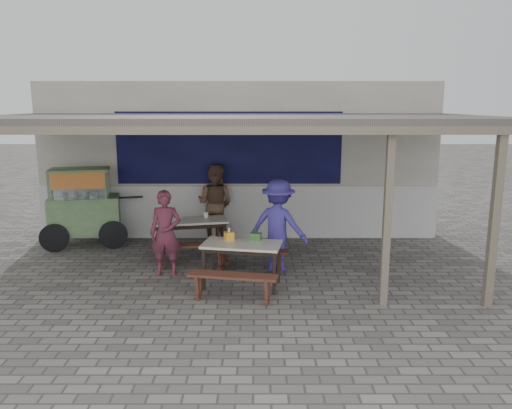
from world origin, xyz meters
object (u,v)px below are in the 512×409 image
at_px(bench_left_street, 195,250).
at_px(donation_box, 256,236).
at_px(bench_right_street, 232,282).
at_px(vendor_cart, 83,204).
at_px(patron_street_side, 166,233).
at_px(bench_right_wall, 250,255).
at_px(tissue_box, 229,236).
at_px(condiment_jar, 206,215).
at_px(patron_wall_side, 215,204).
at_px(condiment_bowl, 177,218).
at_px(bench_left_wall, 190,231).
at_px(table_right, 242,248).
at_px(patron_right_table, 278,225).
at_px(table_left, 192,224).

height_order(bench_left_street, donation_box, donation_box).
height_order(bench_right_street, vendor_cart, vendor_cart).
height_order(bench_left_street, patron_street_side, patron_street_side).
xyz_separation_m(bench_right_street, bench_right_wall, (0.25, 1.38, 0.00)).
xyz_separation_m(tissue_box, donation_box, (0.45, -0.01, -0.01)).
bearing_deg(condiment_jar, donation_box, -59.53).
relative_size(patron_wall_side, condiment_bowl, 7.86).
xyz_separation_m(bench_left_wall, bench_right_street, (1.06, -3.08, -0.00)).
relative_size(table_right, patron_right_table, 0.82).
bearing_deg(table_left, condiment_jar, 28.23).
xyz_separation_m(vendor_cart, patron_street_side, (2.09, -1.89, -0.14)).
height_order(bench_right_street, condiment_bowl, condiment_bowl).
bearing_deg(table_right, table_left, 132.03).
height_order(patron_wall_side, donation_box, patron_wall_side).
height_order(bench_right_street, patron_street_side, patron_street_side).
distance_m(table_right, patron_right_table, 1.07).
bearing_deg(table_left, patron_wall_side, 57.97).
distance_m(patron_street_side, condiment_bowl, 1.12).
height_order(patron_wall_side, tissue_box, patron_wall_side).
height_order(bench_right_street, tissue_box, tissue_box).
xyz_separation_m(patron_street_side, condiment_jar, (0.58, 1.33, 0.03)).
height_order(bench_right_wall, donation_box, donation_box).
bearing_deg(table_right, bench_left_wall, 126.84).
xyz_separation_m(tissue_box, condiment_jar, (-0.56, 1.71, -0.02)).
height_order(bench_left_wall, patron_wall_side, patron_wall_side).
bearing_deg(table_left, condiment_bowl, 166.80).
xyz_separation_m(patron_street_side, patron_right_table, (2.01, 0.25, 0.08)).
xyz_separation_m(patron_wall_side, condiment_bowl, (-0.69, -1.04, -0.09)).
xyz_separation_m(bench_right_wall, donation_box, (0.10, -0.49, 0.48)).
bearing_deg(tissue_box, bench_left_street, 130.55).
distance_m(bench_right_wall, patron_right_table, 0.74).
bearing_deg(bench_left_street, bench_right_street, -76.99).
xyz_separation_m(patron_street_side, condiment_bowl, (0.02, 1.12, 0.01)).
distance_m(bench_left_street, tissue_box, 1.16).
relative_size(bench_left_street, donation_box, 8.29).
xyz_separation_m(table_left, table_right, (1.05, -1.70, -0.00)).
bearing_deg(table_left, bench_left_wall, 90.00).
bearing_deg(condiment_bowl, bench_left_wall, 77.27).
bearing_deg(patron_wall_side, vendor_cart, 26.95).
xyz_separation_m(vendor_cart, tissue_box, (3.24, -2.27, -0.09)).
height_order(tissue_box, condiment_bowl, tissue_box).
bearing_deg(patron_right_table, condiment_jar, -14.29).
height_order(patron_wall_side, condiment_bowl, patron_wall_side).
xyz_separation_m(donation_box, condiment_jar, (-1.01, 1.72, -0.01)).
bearing_deg(bench_right_street, donation_box, 78.52).
relative_size(bench_right_street, bench_right_wall, 1.00).
xyz_separation_m(bench_right_street, condiment_bowl, (-1.22, 2.40, 0.44)).
height_order(table_right, vendor_cart, vendor_cart).
xyz_separation_m(patron_right_table, donation_box, (-0.41, -0.63, -0.04)).
relative_size(bench_right_wall, vendor_cart, 0.71).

